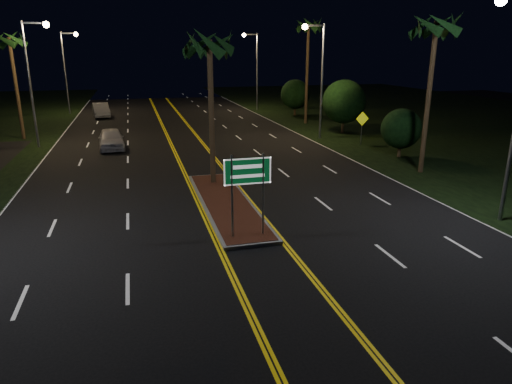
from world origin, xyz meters
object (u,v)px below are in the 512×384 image
object	(u,v)px
palm_median	(209,44)
shrub_far	(295,94)
palm_right_far	(309,27)
warning_sign	(362,123)
palm_right_near	(436,27)
shrub_near	(401,129)
highway_sign	(248,179)
streetlight_left_mid	(34,70)
car_near	(111,137)
streetlight_right_far	(254,62)
car_far	(101,109)
median_island	(226,203)
palm_left_far	(9,40)
shrub_mid	(344,102)
streetlight_right_mid	(318,68)
streetlight_left_far	(68,63)

from	to	relation	value
palm_median	shrub_far	bearing A→B (deg)	61.58
palm_right_far	warning_sign	xyz separation A→B (m)	(0.20, -11.41, -7.49)
palm_right_far	shrub_far	xyz separation A→B (m)	(1.00, 6.00, -6.81)
shrub_far	palm_right_near	bearing A→B (deg)	-92.86
shrub_near	warning_sign	bearing A→B (deg)	96.22
highway_sign	palm_right_far	world-z (taller)	palm_right_far
palm_right_near	shrub_near	distance (m)	7.50
streetlight_left_mid	car_near	size ratio (longest dim) A/B	1.72
streetlight_right_far	car_far	bearing A→B (deg)	-173.92
car_far	highway_sign	bearing A→B (deg)	-86.37
palm_right_far	median_island	bearing A→B (deg)	-119.10
highway_sign	palm_left_far	xyz separation A→B (m)	(-12.80, 25.20, 5.34)
highway_sign	car_near	world-z (taller)	highway_sign
streetlight_left_mid	car_near	xyz separation A→B (m)	(4.98, -2.06, -4.78)
median_island	car_far	bearing A→B (deg)	102.43
palm_right_far	shrub_far	size ratio (longest dim) A/B	2.60
palm_median	shrub_mid	world-z (taller)	palm_median
car_far	palm_right_far	bearing A→B (deg)	-34.11
shrub_far	palm_left_far	bearing A→B (deg)	-163.26
streetlight_right_mid	car_near	bearing A→B (deg)	-179.78
car_far	warning_sign	xyz separation A→B (m)	(20.30, -21.51, 0.77)
car_far	palm_right_near	bearing A→B (deg)	-64.10
streetlight_right_far	shrub_far	size ratio (longest dim) A/B	2.27
median_island	shrub_mid	world-z (taller)	shrub_mid
streetlight_left_mid	shrub_near	bearing A→B (deg)	-22.52
palm_right_near	shrub_mid	bearing A→B (deg)	83.88
palm_median	shrub_mid	distance (m)	19.97
streetlight_left_far	palm_left_far	xyz separation A→B (m)	(-2.19, -16.00, 2.09)
streetlight_right_far	car_near	distance (m)	26.25
streetlight_right_far	shrub_near	distance (m)	28.39
streetlight_left_far	palm_median	distance (m)	35.18
palm_left_far	car_far	size ratio (longest dim) A/B	1.65
median_island	highway_sign	bearing A→B (deg)	-90.00
median_island	palm_right_far	bearing A→B (deg)	60.90
shrub_far	highway_sign	bearing A→B (deg)	-112.57
median_island	palm_right_near	world-z (taller)	palm_right_near
streetlight_left_mid	palm_right_near	bearing A→B (deg)	-31.20
highway_sign	car_far	xyz separation A→B (m)	(-7.30, 37.30, -1.51)
palm_median	palm_right_near	size ratio (longest dim) A/B	0.89
streetlight_right_far	car_far	distance (m)	18.63
car_near	shrub_mid	bearing A→B (deg)	2.26
highway_sign	streetlight_left_far	distance (m)	42.67
car_near	car_far	bearing A→B (deg)	91.50
median_island	warning_sign	distance (m)	17.49
median_island	streetlight_left_far	world-z (taller)	streetlight_left_far
streetlight_left_far	palm_right_far	bearing A→B (deg)	-30.88
streetlight_left_mid	shrub_near	size ratio (longest dim) A/B	2.73
palm_right_far	streetlight_right_mid	bearing A→B (deg)	-105.29
highway_sign	streetlight_left_mid	size ratio (longest dim) A/B	0.36
streetlight_right_mid	palm_left_far	bearing A→B (deg)	165.63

